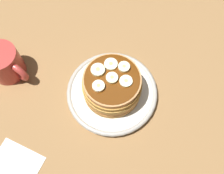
# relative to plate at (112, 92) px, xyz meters

# --- Properties ---
(ground_plane) EXTENTS (1.40, 1.40, 0.03)m
(ground_plane) POSITION_rel_plate_xyz_m (0.00, 0.00, -0.03)
(ground_plane) COLOR olive
(plate) EXTENTS (0.23, 0.23, 0.02)m
(plate) POSITION_rel_plate_xyz_m (0.00, 0.00, 0.00)
(plate) COLOR silver
(plate) RESTS_ON ground_plane
(pancake_stack) EXTENTS (0.15, 0.14, 0.07)m
(pancake_stack) POSITION_rel_plate_xyz_m (-0.00, -0.00, 0.04)
(pancake_stack) COLOR #AC7536
(pancake_stack) RESTS_ON plate
(banana_slice_0) EXTENTS (0.03, 0.03, 0.01)m
(banana_slice_0) POSITION_rel_plate_xyz_m (0.00, 0.00, 0.08)
(banana_slice_0) COLOR #EEF0B8
(banana_slice_0) RESTS_ON pancake_stack
(banana_slice_1) EXTENTS (0.03, 0.03, 0.01)m
(banana_slice_1) POSITION_rel_plate_xyz_m (0.01, 0.04, 0.08)
(banana_slice_1) COLOR #FCF0B9
(banana_slice_1) RESTS_ON pancake_stack
(banana_slice_2) EXTENTS (0.03, 0.03, 0.01)m
(banana_slice_2) POSITION_rel_plate_xyz_m (-0.01, -0.03, 0.08)
(banana_slice_2) COLOR #FEEDB9
(banana_slice_2) RESTS_ON pancake_stack
(banana_slice_3) EXTENTS (0.03, 0.03, 0.01)m
(banana_slice_3) POSITION_rel_plate_xyz_m (-0.04, -0.00, 0.08)
(banana_slice_3) COLOR #F1EFB6
(banana_slice_3) RESTS_ON pancake_stack
(banana_slice_4) EXTENTS (0.03, 0.03, 0.01)m
(banana_slice_4) POSITION_rel_plate_xyz_m (0.03, 0.01, 0.08)
(banana_slice_4) COLOR #ECF1C2
(banana_slice_4) RESTS_ON pancake_stack
(banana_slice_5) EXTENTS (0.03, 0.03, 0.01)m
(banana_slice_5) POSITION_rel_plate_xyz_m (-0.02, 0.03, 0.08)
(banana_slice_5) COLOR #EFF4C1
(banana_slice_5) RESTS_ON pancake_stack
(coffee_mug) EXTENTS (0.12, 0.09, 0.08)m
(coffee_mug) POSITION_rel_plate_xyz_m (-0.26, -0.09, 0.03)
(coffee_mug) COLOR #B23833
(coffee_mug) RESTS_ON ground_plane
(napkin) EXTENTS (0.12, 0.12, 0.00)m
(napkin) POSITION_rel_plate_xyz_m (-0.09, -0.28, -0.01)
(napkin) COLOR white
(napkin) RESTS_ON ground_plane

